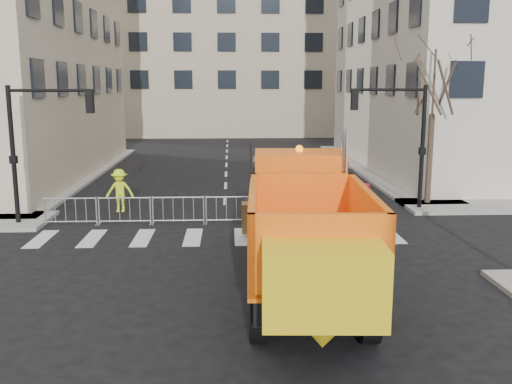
{
  "coord_description": "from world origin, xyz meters",
  "views": [
    {
      "loc": [
        0.27,
        -14.46,
        5.47
      ],
      "look_at": [
        1.04,
        2.5,
        2.22
      ],
      "focal_mm": 40.0,
      "sensor_mm": 36.0,
      "label": 1
    }
  ],
  "objects_px": {
    "cop_a": "(279,208)",
    "cop_c": "(297,212)",
    "plow_truck": "(305,226)",
    "cop_b": "(275,220)",
    "newspaper_box": "(364,197)",
    "worker": "(120,191)"
  },
  "relations": [
    {
      "from": "cop_a",
      "to": "cop_c",
      "type": "bearing_deg",
      "value": 108.85
    },
    {
      "from": "plow_truck",
      "to": "cop_a",
      "type": "xyz_separation_m",
      "value": [
        -0.08,
        6.87,
        -1.04
      ]
    },
    {
      "from": "cop_c",
      "to": "cop_a",
      "type": "bearing_deg",
      "value": -86.2
    },
    {
      "from": "cop_a",
      "to": "cop_b",
      "type": "bearing_deg",
      "value": 71.02
    },
    {
      "from": "cop_c",
      "to": "newspaper_box",
      "type": "height_order",
      "value": "cop_c"
    },
    {
      "from": "plow_truck",
      "to": "worker",
      "type": "height_order",
      "value": "plow_truck"
    },
    {
      "from": "cop_b",
      "to": "worker",
      "type": "relative_size",
      "value": 0.95
    },
    {
      "from": "cop_a",
      "to": "newspaper_box",
      "type": "distance_m",
      "value": 4.76
    },
    {
      "from": "cop_a",
      "to": "newspaper_box",
      "type": "height_order",
      "value": "cop_a"
    },
    {
      "from": "cop_b",
      "to": "worker",
      "type": "bearing_deg",
      "value": -36.96
    },
    {
      "from": "cop_a",
      "to": "worker",
      "type": "height_order",
      "value": "worker"
    },
    {
      "from": "cop_a",
      "to": "newspaper_box",
      "type": "bearing_deg",
      "value": -155.41
    },
    {
      "from": "cop_c",
      "to": "worker",
      "type": "height_order",
      "value": "worker"
    },
    {
      "from": "cop_c",
      "to": "newspaper_box",
      "type": "distance_m",
      "value": 5.02
    },
    {
      "from": "plow_truck",
      "to": "cop_c",
      "type": "height_order",
      "value": "plow_truck"
    },
    {
      "from": "worker",
      "to": "plow_truck",
      "type": "bearing_deg",
      "value": -56.76
    },
    {
      "from": "cop_c",
      "to": "cop_b",
      "type": "bearing_deg",
      "value": 19.7
    },
    {
      "from": "cop_b",
      "to": "cop_c",
      "type": "bearing_deg",
      "value": -134.82
    },
    {
      "from": "plow_truck",
      "to": "cop_a",
      "type": "height_order",
      "value": "plow_truck"
    },
    {
      "from": "plow_truck",
      "to": "newspaper_box",
      "type": "distance_m",
      "value": 10.4
    },
    {
      "from": "plow_truck",
      "to": "cop_b",
      "type": "relative_size",
      "value": 6.46
    },
    {
      "from": "worker",
      "to": "newspaper_box",
      "type": "xyz_separation_m",
      "value": [
        10.34,
        -0.01,
        -0.35
      ]
    }
  ]
}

